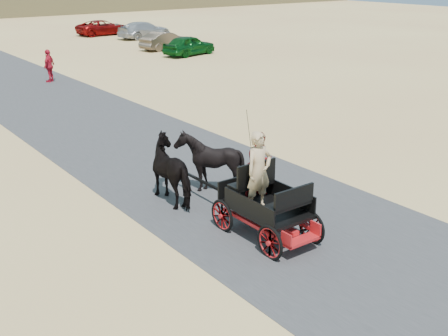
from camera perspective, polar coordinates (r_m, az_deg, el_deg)
ground at (r=14.52m, az=3.87°, el=-4.07°), size 140.00×140.00×0.00m
road at (r=14.52m, az=3.87°, el=-4.05°), size 6.00×140.00×0.01m
carriage at (r=12.95m, az=4.27°, el=-5.44°), size 1.30×2.40×0.72m
horse_left at (r=14.69m, az=-5.00°, el=-0.24°), size 0.91×2.01×1.70m
horse_right at (r=15.26m, az=-1.50°, el=0.62°), size 1.37×1.54×1.70m
driver_man at (r=12.37m, az=3.56°, el=-0.32°), size 0.66×0.43×1.80m
passenger_woman at (r=13.11m, az=3.67°, el=0.34°), size 0.77×0.60×1.58m
pedestrian at (r=31.54m, az=-17.33°, el=9.89°), size 1.02×1.00×1.73m
car_a at (r=39.51m, az=-3.56°, el=12.34°), size 4.26×2.45×1.36m
car_b at (r=42.44m, az=-6.01°, el=12.75°), size 4.11×2.07×1.29m
car_c at (r=49.27m, az=-8.09°, el=13.71°), size 4.95×2.48×1.38m
car_d at (r=52.25m, az=-12.19°, el=13.77°), size 4.79×2.40×1.30m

